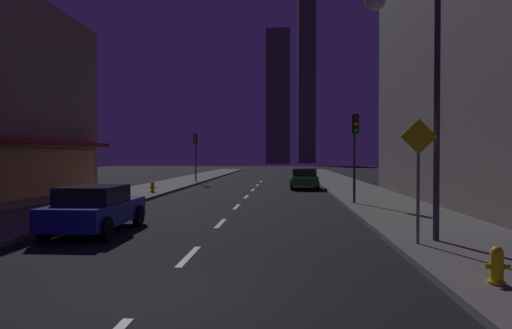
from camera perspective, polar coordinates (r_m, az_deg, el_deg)
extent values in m
cube|color=black|center=(39.39, 0.42, -2.45)|extent=(78.00, 136.00, 0.10)
cube|color=#605E59|center=(39.60, 10.59, -2.27)|extent=(4.00, 76.00, 0.15)
cube|color=#605E59|center=(40.39, -9.55, -2.20)|extent=(4.00, 76.00, 0.15)
cube|color=silver|center=(10.95, -8.43, -11.36)|extent=(0.16, 2.20, 0.01)
cube|color=silver|center=(15.99, -4.48, -7.40)|extent=(0.16, 2.20, 0.01)
cube|color=silver|center=(21.11, -2.46, -5.34)|extent=(0.16, 2.20, 0.01)
cube|color=silver|center=(26.26, -1.24, -4.08)|extent=(0.16, 2.20, 0.01)
cube|color=silver|center=(31.42, -0.42, -3.24)|extent=(0.16, 2.20, 0.01)
cube|color=silver|center=(36.60, 0.17, -2.63)|extent=(0.16, 2.20, 0.01)
cube|color=silver|center=(41.78, 0.61, -2.17)|extent=(0.16, 2.20, 0.01)
cube|color=maroon|center=(20.15, -28.93, 2.75)|extent=(0.90, 18.40, 0.20)
cube|color=brown|center=(143.53, 2.80, 8.48)|extent=(7.43, 5.79, 41.80)
cube|color=#504C3C|center=(155.61, 6.39, 13.18)|extent=(5.67, 8.62, 70.13)
cube|color=navy|center=(14.93, -19.52, -5.71)|extent=(1.80, 4.20, 0.65)
cube|color=black|center=(14.69, -19.84, -3.62)|extent=(1.64, 2.00, 0.55)
cylinder|color=black|center=(16.58, -20.40, -6.00)|extent=(0.22, 0.68, 0.68)
cylinder|color=black|center=(15.95, -14.59, -6.24)|extent=(0.22, 0.68, 0.68)
cylinder|color=black|center=(14.10, -25.09, -7.27)|extent=(0.22, 0.68, 0.68)
cylinder|color=black|center=(13.35, -18.40, -7.69)|extent=(0.22, 0.68, 0.68)
sphere|color=white|center=(17.01, -18.49, -4.71)|extent=(0.18, 0.18, 0.18)
sphere|color=white|center=(16.63, -14.97, -4.82)|extent=(0.18, 0.18, 0.18)
cube|color=#1E722D|center=(32.77, 6.06, -2.00)|extent=(1.80, 4.20, 0.65)
cube|color=black|center=(32.55, 6.08, -1.03)|extent=(1.64, 2.00, 0.55)
cylinder|color=black|center=(34.16, 4.49, -2.33)|extent=(0.22, 0.68, 0.68)
cylinder|color=black|center=(34.23, 7.44, -2.33)|extent=(0.22, 0.68, 0.68)
cylinder|color=black|center=(31.37, 4.56, -2.64)|extent=(0.22, 0.68, 0.68)
cylinder|color=black|center=(31.44, 7.77, -2.63)|extent=(0.22, 0.68, 0.68)
sphere|color=white|center=(34.80, 5.02, -1.74)|extent=(0.18, 0.18, 0.18)
sphere|color=white|center=(34.84, 6.83, -1.74)|extent=(0.18, 0.18, 0.18)
cylinder|color=yellow|center=(9.02, 28.05, -11.44)|extent=(0.22, 0.22, 0.55)
sphere|color=yellow|center=(8.96, 28.06, -9.72)|extent=(0.21, 0.21, 0.21)
cylinder|color=yellow|center=(9.07, 28.04, -12.95)|extent=(0.30, 0.30, 0.06)
cylinder|color=yellow|center=(8.95, 27.10, -11.35)|extent=(0.10, 0.10, 0.10)
cylinder|color=yellow|center=(9.08, 28.99, -11.19)|extent=(0.10, 0.10, 0.10)
cylinder|color=gold|center=(28.57, -12.90, -2.85)|extent=(0.22, 0.22, 0.55)
sphere|color=gold|center=(28.55, -12.90, -2.30)|extent=(0.21, 0.21, 0.21)
cylinder|color=gold|center=(28.59, -12.90, -3.34)|extent=(0.30, 0.30, 0.06)
cylinder|color=gold|center=(28.61, -13.21, -2.79)|extent=(0.10, 0.10, 0.10)
cylinder|color=gold|center=(28.52, -12.59, -2.80)|extent=(0.10, 0.10, 0.10)
cylinder|color=#2D2D2D|center=(21.76, 12.29, 0.75)|extent=(0.12, 0.12, 4.20)
cube|color=black|center=(21.61, 12.38, 4.99)|extent=(0.32, 0.24, 0.90)
sphere|color=red|center=(21.51, 12.44, 5.76)|extent=(0.18, 0.18, 0.18)
sphere|color=#F2B20C|center=(21.49, 12.44, 5.01)|extent=(0.18, 0.18, 0.18)
sphere|color=#19D833|center=(21.47, 12.43, 4.27)|extent=(0.18, 0.18, 0.18)
cylinder|color=#2D2D2D|center=(39.58, -7.59, 0.89)|extent=(0.12, 0.12, 4.20)
cube|color=black|center=(39.41, -7.65, 3.22)|extent=(0.32, 0.24, 0.90)
sphere|color=red|center=(39.29, -7.69, 3.63)|extent=(0.18, 0.18, 0.18)
sphere|color=#F2B20C|center=(39.28, -7.69, 3.22)|extent=(0.18, 0.18, 0.18)
sphere|color=#19D833|center=(39.27, -7.69, 2.82)|extent=(0.18, 0.18, 0.18)
cylinder|color=#38383D|center=(12.76, 21.81, 5.67)|extent=(0.16, 0.16, 6.50)
sphere|color=#FCF7CC|center=(12.98, 14.77, 19.40)|extent=(0.56, 0.56, 0.56)
cylinder|color=slate|center=(12.14, 19.73, -3.76)|extent=(0.08, 0.08, 2.40)
cube|color=yellow|center=(12.08, 19.81, 3.33)|extent=(0.91, 0.03, 0.91)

